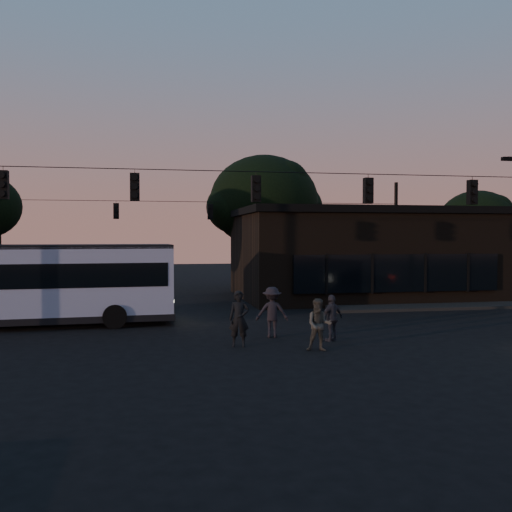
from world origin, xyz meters
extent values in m
plane|color=black|center=(0.00, 0.00, 0.00)|extent=(120.00, 120.00, 0.00)
cube|color=black|center=(12.00, 14.00, 0.07)|extent=(14.00, 10.00, 0.15)
cube|color=black|center=(9.00, 16.00, 2.50)|extent=(15.00, 10.00, 5.00)
cube|color=black|center=(9.00, 16.00, 5.20)|extent=(15.40, 10.40, 0.40)
cube|color=black|center=(9.00, 10.88, 1.80)|extent=(11.50, 0.18, 2.00)
cylinder|color=black|center=(4.00, 22.00, 2.00)|extent=(0.44, 0.44, 4.00)
ellipsoid|color=black|center=(4.00, 22.00, 6.20)|extent=(7.60, 7.60, 6.46)
cylinder|color=black|center=(18.00, 18.00, 1.50)|extent=(0.44, 0.44, 3.00)
ellipsoid|color=black|center=(18.00, 18.00, 4.65)|extent=(5.20, 5.20, 4.42)
cylinder|color=black|center=(0.00, 4.00, 6.20)|extent=(26.00, 0.03, 0.03)
cube|color=black|center=(-9.00, 4.00, 5.55)|extent=(0.34, 0.30, 1.00)
cube|color=black|center=(-4.50, 4.00, 5.55)|extent=(0.34, 0.30, 1.00)
cube|color=black|center=(0.00, 4.00, 5.55)|extent=(0.34, 0.30, 1.00)
cube|color=black|center=(4.50, 4.00, 5.55)|extent=(0.34, 0.30, 1.00)
cube|color=black|center=(9.00, 4.00, 5.55)|extent=(0.34, 0.30, 1.00)
cylinder|color=black|center=(13.00, 20.00, 3.75)|extent=(0.24, 0.24, 7.50)
cylinder|color=black|center=(0.00, 20.00, 6.00)|extent=(26.00, 0.03, 0.03)
cube|color=black|center=(-6.00, 20.00, 5.35)|extent=(0.34, 0.30, 1.00)
cube|color=black|center=(0.00, 20.00, 5.35)|extent=(0.34, 0.30, 1.00)
cube|color=black|center=(6.00, 20.00, 5.35)|extent=(0.34, 0.30, 1.00)
cube|color=#A1A8CD|center=(-9.04, 7.54, 1.90)|extent=(12.09, 3.35, 2.83)
cube|color=black|center=(-9.04, 7.54, 2.18)|extent=(11.62, 3.36, 0.98)
cube|color=black|center=(-9.04, 7.54, 3.32)|extent=(12.09, 3.35, 0.16)
cube|color=black|center=(-9.04, 7.54, 0.38)|extent=(12.20, 3.41, 0.27)
cylinder|color=black|center=(-5.38, 6.37, 0.49)|extent=(0.99, 0.32, 0.98)
cylinder|color=black|center=(-5.53, 9.09, 0.49)|extent=(0.99, 0.32, 0.98)
imported|color=black|center=(-1.02, 1.74, 0.95)|extent=(0.77, 0.58, 1.90)
imported|color=#3B3A35|center=(1.44, 0.52, 0.86)|extent=(0.97, 0.84, 1.72)
imported|color=#2B2B34|center=(2.41, 2.11, 0.83)|extent=(1.05, 0.81, 1.67)
imported|color=black|center=(0.47, 3.30, 0.94)|extent=(1.30, 0.87, 1.87)
camera|label=1|loc=(-4.06, -17.28, 3.76)|focal=40.00mm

